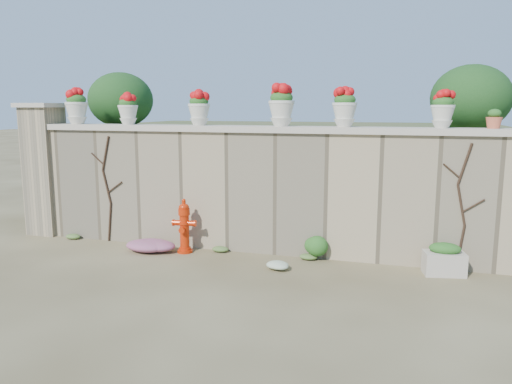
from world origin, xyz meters
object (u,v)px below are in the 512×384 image
(fire_hydrant, at_px, (184,226))
(planter_box, at_px, (444,260))
(terracotta_pot, at_px, (494,120))
(urn_pot_0, at_px, (77,107))

(fire_hydrant, distance_m, planter_box, 4.09)
(fire_hydrant, xyz_separation_m, planter_box, (4.08, 0.05, -0.24))
(fire_hydrant, height_order, planter_box, fire_hydrant)
(planter_box, height_order, terracotta_pot, terracotta_pot)
(fire_hydrant, distance_m, urn_pot_0, 3.07)
(urn_pot_0, bearing_deg, fire_hydrant, -11.79)
(fire_hydrant, distance_m, terracotta_pot, 5.01)
(fire_hydrant, bearing_deg, planter_box, -6.34)
(planter_box, relative_size, urn_pot_0, 0.98)
(terracotta_pot, bearing_deg, urn_pot_0, 180.00)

